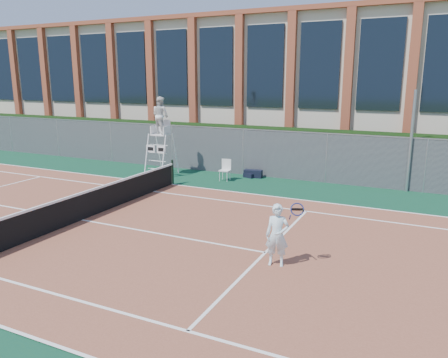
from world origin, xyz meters
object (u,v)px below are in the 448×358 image
at_px(umpire_chair, 161,118).
at_px(tennis_player, 277,235).
at_px(steel_pole, 411,142).
at_px(plastic_chair, 226,168).

relative_size(umpire_chair, tennis_player, 2.38).
relative_size(steel_pole, tennis_player, 2.60).
distance_m(steel_pole, tennis_player, 9.72).
height_order(steel_pole, plastic_chair, steel_pole).
bearing_deg(umpire_chair, steel_pole, 8.62).
bearing_deg(tennis_player, umpire_chair, 137.66).
distance_m(umpire_chair, plastic_chair, 3.94).
xyz_separation_m(steel_pole, plastic_chair, (-7.61, -1.38, -1.48)).
height_order(steel_pole, umpire_chair, steel_pole).
distance_m(steel_pole, plastic_chair, 7.87).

